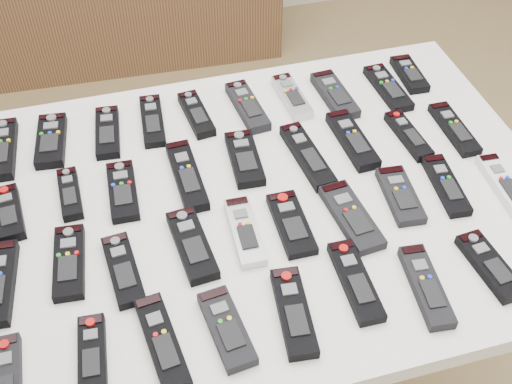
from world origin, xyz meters
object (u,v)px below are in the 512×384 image
object	(u,v)px
remote_17	(408,135)
remote_22	(192,245)
remote_10	(9,213)
remote_28	(505,185)
remote_0	(2,149)
remote_9	(409,74)
remote_12	(123,191)
remote_35	(426,286)
remote_3	(152,121)
remote_4	(196,114)
remote_6	(292,97)
remote_21	(123,270)
remote_13	(187,176)
remote_29	(6,383)
remote_2	(108,132)
remote_33	(294,312)
remote_26	(400,195)
remote_15	(307,156)
remote_30	(92,355)
remote_7	(335,95)
remote_18	(454,129)
remote_20	(69,262)
remote_36	(490,266)
remote_34	(356,281)
remote_31	(162,342)
remote_25	(351,217)
remote_1	(51,141)
remote_14	(245,159)
remote_32	(227,328)
remote_27	(446,185)
remote_16	(352,140)
remote_5	(247,106)
remote_24	(291,224)
table	(256,217)
remote_23	(245,231)
remote_11	(70,194)

from	to	relation	value
remote_17	remote_22	distance (m)	0.57
remote_10	remote_28	world-z (taller)	remote_10
remote_0	remote_9	distance (m)	0.99
remote_12	remote_35	size ratio (longest dim) A/B	0.92
remote_3	remote_4	bearing A→B (deg)	1.28
remote_28	remote_22	bearing A→B (deg)	-177.89
remote_6	remote_21	world-z (taller)	remote_6
remote_13	remote_29	world-z (taller)	remote_13
remote_2	remote_13	world-z (taller)	remote_13
remote_35	remote_33	bearing A→B (deg)	-176.68
remote_10	remote_12	xyz separation A→B (m)	(0.23, 0.00, -0.00)
remote_26	remote_35	world-z (taller)	remote_35
remote_15	remote_30	size ratio (longest dim) A/B	1.39
remote_13	remote_33	size ratio (longest dim) A/B	1.13
remote_2	remote_17	xyz separation A→B (m)	(0.66, -0.19, 0.00)
remote_6	remote_7	bearing A→B (deg)	-14.95
remote_0	remote_35	distance (m)	0.94
remote_3	remote_15	bearing A→B (deg)	-30.36
remote_3	remote_18	bearing A→B (deg)	-13.45
remote_20	remote_36	size ratio (longest dim) A/B	1.07
remote_9	remote_34	distance (m)	0.67
remote_13	remote_28	world-z (taller)	remote_13
remote_6	remote_31	bearing A→B (deg)	-128.76
remote_3	remote_25	distance (m)	0.53
remote_12	remote_30	world-z (taller)	same
remote_1	remote_4	xyz separation A→B (m)	(0.33, 0.01, -0.00)
remote_10	remote_21	size ratio (longest dim) A/B	0.87
remote_12	remote_33	xyz separation A→B (m)	(0.25, -0.38, 0.00)
remote_14	remote_21	world-z (taller)	remote_14
remote_18	remote_21	size ratio (longest dim) A/B	1.08
remote_32	remote_13	bearing A→B (deg)	82.38
remote_15	remote_22	xyz separation A→B (m)	(-0.29, -0.18, -0.00)
remote_0	remote_27	world-z (taller)	remote_0
remote_16	remote_12	bearing A→B (deg)	179.85
remote_29	remote_16	bearing A→B (deg)	28.42
remote_5	remote_36	world-z (taller)	remote_5
remote_4	remote_9	size ratio (longest dim) A/B	1.12
remote_10	remote_35	size ratio (longest dim) A/B	0.81
remote_25	remote_14	bearing A→B (deg)	120.59
remote_25	remote_24	bearing A→B (deg)	167.29
remote_7	remote_20	xyz separation A→B (m)	(-0.66, -0.35, -0.00)
table	remote_33	xyz separation A→B (m)	(-0.01, -0.29, 0.07)
remote_17	remote_14	bearing A→B (deg)	172.57
remote_6	remote_35	xyz separation A→B (m)	(0.06, -0.60, 0.00)
remote_17	remote_23	world-z (taller)	remote_17
remote_1	remote_7	xyz separation A→B (m)	(0.67, -0.01, 0.00)
remote_9	remote_13	distance (m)	0.65
remote_11	remote_18	xyz separation A→B (m)	(0.86, -0.02, -0.00)
remote_22	remote_32	size ratio (longest dim) A/B	1.10
remote_10	remote_34	xyz separation A→B (m)	(0.61, -0.34, -0.00)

